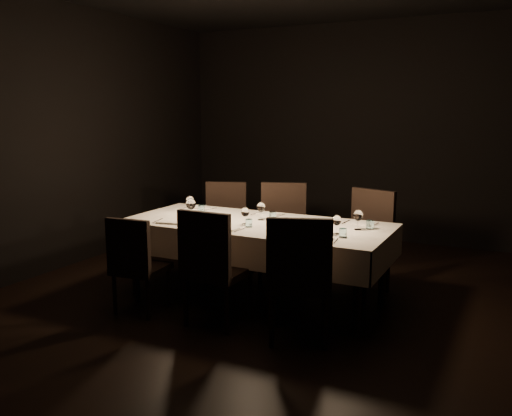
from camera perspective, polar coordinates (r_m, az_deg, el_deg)
The scene contains 14 objects.
room at distance 5.03m, azimuth 0.00°, elevation 6.73°, with size 5.01×6.01×3.01m.
dining_table at distance 5.14m, azimuth 0.00°, elevation -2.34°, with size 2.52×1.12×0.76m.
chair_near_left at distance 4.93m, azimuth -12.57°, elevation -5.43°, with size 0.46×0.46×0.89m.
place_setting_near_left at distance 5.25m, azimuth -7.39°, elevation -0.46°, with size 0.38×0.42×0.20m.
chair_near_center at distance 4.56m, azimuth -4.62°, elevation -5.81°, with size 0.49×0.49×1.01m.
place_setting_near_center at distance 4.95m, azimuth -1.62°, elevation -1.22°, with size 0.29×0.39×0.16m.
chair_near_right at distance 4.23m, azimuth 4.60°, elevation -6.97°, with size 0.63×0.63×1.03m.
place_setting_near_right at distance 4.60m, azimuth 8.17°, elevation -2.18°, with size 0.31×0.39×0.16m.
chair_far_left at distance 6.25m, azimuth -3.30°, elevation -1.44°, with size 0.61×0.61×0.99m.
place_setting_far_left at distance 5.70m, azimuth -6.37°, elevation 0.32°, with size 0.33×0.40×0.17m.
chair_far_center at distance 5.87m, azimuth 2.80°, elevation -2.01°, with size 0.63×0.63×1.03m.
place_setting_far_center at distance 5.30m, azimuth 1.04°, elevation -0.37°, with size 0.32×0.40×0.17m.
chair_far_right at distance 5.54m, azimuth 11.41°, elevation -2.98°, with size 0.62×0.62×1.03m.
place_setting_far_right at distance 4.97m, azimuth 11.05°, elevation -1.26°, with size 0.33×0.40×0.18m.
Camera 1 is at (2.25, -4.48, 1.82)m, focal length 38.00 mm.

